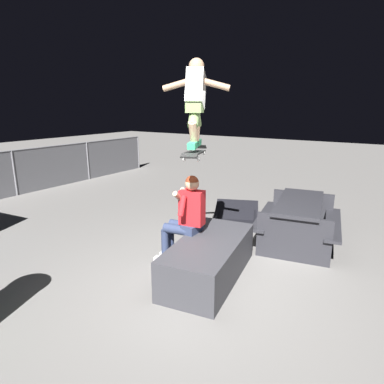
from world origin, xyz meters
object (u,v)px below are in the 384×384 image
object	(u,v)px
person_sitting_on_ledge	(185,216)
picnic_table_back	(299,215)
kicker_ramp	(236,217)
skateboard	(195,152)
ledge_box_main	(209,259)
skater_airborne	(195,99)

from	to	relation	value
person_sitting_on_ledge	picnic_table_back	size ratio (longest dim) A/B	0.72
person_sitting_on_ledge	kicker_ramp	world-z (taller)	person_sitting_on_ledge
skateboard	kicker_ramp	distance (m)	2.89
ledge_box_main	picnic_table_back	distance (m)	2.00
person_sitting_on_ledge	skateboard	size ratio (longest dim) A/B	1.35
kicker_ramp	picnic_table_back	size ratio (longest dim) A/B	0.77
kicker_ramp	picnic_table_back	bearing A→B (deg)	-110.24
person_sitting_on_ledge	kicker_ramp	bearing A→B (deg)	6.26
ledge_box_main	skater_airborne	bearing A→B (deg)	69.93
skater_airborne	picnic_table_back	world-z (taller)	skater_airborne
skater_airborne	kicker_ramp	world-z (taller)	skater_airborne
picnic_table_back	kicker_ramp	bearing A→B (deg)	69.76
skateboard	kicker_ramp	world-z (taller)	skateboard
skateboard	kicker_ramp	xyz separation A→B (m)	(2.33, 0.45, -1.65)
person_sitting_on_ledge	skater_airborne	bearing A→B (deg)	-93.52
skater_airborne	ledge_box_main	bearing A→B (deg)	-110.07
person_sitting_on_ledge	kicker_ramp	distance (m)	2.39
ledge_box_main	person_sitting_on_ledge	distance (m)	0.71
person_sitting_on_ledge	picnic_table_back	distance (m)	2.12
ledge_box_main	skateboard	size ratio (longest dim) A/B	1.75
ledge_box_main	skateboard	distance (m)	1.47
person_sitting_on_ledge	skateboard	world-z (taller)	skateboard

